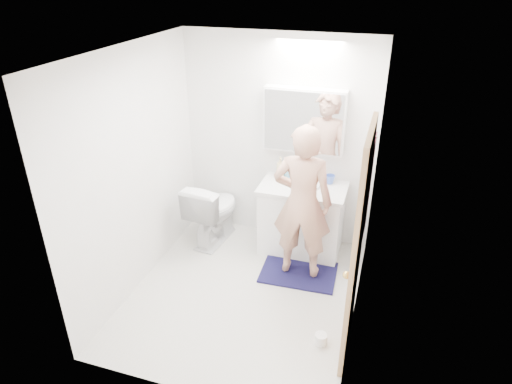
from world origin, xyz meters
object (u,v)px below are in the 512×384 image
at_px(person, 302,203).
at_px(toilet_paper_roll, 321,339).
at_px(vanity_cabinet, 301,220).
at_px(toothbrush_cup, 330,179).
at_px(medicine_cabinet, 304,121).
at_px(toilet, 213,211).
at_px(soap_bottle_a, 280,167).
at_px(soap_bottle_b, 289,170).

relative_size(person, toilet_paper_roll, 14.99).
relative_size(vanity_cabinet, toothbrush_cup, 8.30).
bearing_deg(toothbrush_cup, medicine_cabinet, 171.50).
xyz_separation_m(toothbrush_cup, toilet_paper_roll, (0.23, -1.56, -0.82)).
bearing_deg(toilet, medicine_cabinet, -154.66).
height_order(person, toilet_paper_roll, person).
bearing_deg(toothbrush_cup, toilet, -168.08).
relative_size(soap_bottle_a, soap_bottle_b, 1.28).
xyz_separation_m(person, soap_bottle_b, (-0.29, 0.65, 0.04)).
bearing_deg(toothbrush_cup, toilet_paper_roll, -81.49).
xyz_separation_m(soap_bottle_b, toilet_paper_roll, (0.70, -1.58, -0.87)).
bearing_deg(person, toilet, -20.01).
relative_size(soap_bottle_a, toilet_paper_roll, 2.22).
relative_size(soap_bottle_a, toothbrush_cup, 2.25).
xyz_separation_m(toilet, toilet_paper_roll, (1.54, -1.28, -0.35)).
bearing_deg(soap_bottle_a, soap_bottle_b, 16.37).
bearing_deg(person, soap_bottle_a, -59.93).
height_order(vanity_cabinet, toilet_paper_roll, vanity_cabinet).
bearing_deg(vanity_cabinet, toilet_paper_roll, -70.40).
relative_size(medicine_cabinet, person, 0.53).
xyz_separation_m(person, toilet_paper_roll, (0.41, -0.93, -0.82)).
relative_size(vanity_cabinet, medicine_cabinet, 1.02).
bearing_deg(person, vanity_cabinet, -81.59).
distance_m(medicine_cabinet, soap_bottle_a, 0.61).
height_order(vanity_cabinet, soap_bottle_b, soap_bottle_b).
bearing_deg(soap_bottle_b, medicine_cabinet, 12.56).
xyz_separation_m(medicine_cabinet, soap_bottle_b, (-0.13, -0.03, -0.58)).
bearing_deg(toilet, soap_bottle_b, -153.72).
bearing_deg(soap_bottle_b, toothbrush_cup, -2.44).
xyz_separation_m(vanity_cabinet, toilet_paper_roll, (0.50, -1.40, -0.34)).
bearing_deg(toilet_paper_roll, person, 113.81).
bearing_deg(medicine_cabinet, toilet, -161.44).
bearing_deg(medicine_cabinet, soap_bottle_b, -167.44).
relative_size(vanity_cabinet, toilet, 1.14).
bearing_deg(person, toothbrush_cup, -107.76).
bearing_deg(toilet, toothbrush_cup, -161.29).
relative_size(person, soap_bottle_a, 6.76).
bearing_deg(soap_bottle_a, vanity_cabinet, -26.09).
bearing_deg(soap_bottle_b, toilet_paper_roll, -66.02).
xyz_separation_m(vanity_cabinet, toilet, (-1.04, -0.11, 0.01)).
bearing_deg(toilet_paper_roll, toilet, 140.09).
bearing_deg(toilet_paper_roll, medicine_cabinet, 109.43).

